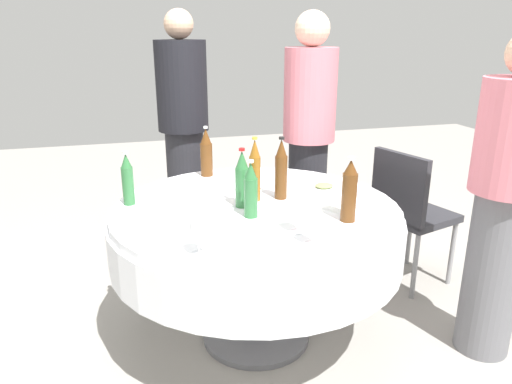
{
  "coord_description": "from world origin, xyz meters",
  "views": [
    {
      "loc": [
        -0.58,
        -2.11,
        1.55
      ],
      "look_at": [
        0.0,
        0.0,
        0.81
      ],
      "focal_mm": 33.89,
      "sensor_mm": 36.0,
      "label": 1
    }
  ],
  "objects_px": {
    "dining_table": "(256,234)",
    "person_inner": "(505,198)",
    "bottle_green_rear": "(251,191)",
    "wine_glass_south": "(198,230)",
    "person_north": "(184,133)",
    "bottle_green_far": "(242,180)",
    "wine_glass_mid": "(313,222)",
    "bottle_brown_mid": "(281,170)",
    "plate_front": "(324,188)",
    "bottle_green_south": "(128,180)",
    "bottle_amber_inner": "(255,171)",
    "plate_near": "(179,196)",
    "wine_glass_rear": "(202,206)",
    "wine_glass_outer": "(299,208)",
    "bottle_brown_outer": "(349,192)",
    "person_far": "(309,137)",
    "chair_outer": "(408,207)",
    "bottle_brown_north": "(206,153)"
  },
  "relations": [
    {
      "from": "person_inner",
      "to": "bottle_brown_outer",
      "type": "bearing_deg",
      "value": -77.8
    },
    {
      "from": "dining_table",
      "to": "person_far",
      "type": "height_order",
      "value": "person_far"
    },
    {
      "from": "wine_glass_rear",
      "to": "chair_outer",
      "type": "height_order",
      "value": "wine_glass_rear"
    },
    {
      "from": "dining_table",
      "to": "wine_glass_mid",
      "type": "height_order",
      "value": "wine_glass_mid"
    },
    {
      "from": "bottle_brown_north",
      "to": "person_far",
      "type": "bearing_deg",
      "value": 18.8
    },
    {
      "from": "dining_table",
      "to": "chair_outer",
      "type": "bearing_deg",
      "value": 16.4
    },
    {
      "from": "wine_glass_rear",
      "to": "wine_glass_outer",
      "type": "xyz_separation_m",
      "value": [
        0.38,
        -0.17,
        0.02
      ]
    },
    {
      "from": "person_north",
      "to": "person_inner",
      "type": "distance_m",
      "value": 2.02
    },
    {
      "from": "dining_table",
      "to": "plate_near",
      "type": "relative_size",
      "value": 6.32
    },
    {
      "from": "bottle_green_south",
      "to": "wine_glass_mid",
      "type": "bearing_deg",
      "value": -44.29
    },
    {
      "from": "bottle_green_rear",
      "to": "bottle_brown_mid",
      "type": "relative_size",
      "value": 0.85
    },
    {
      "from": "bottle_green_far",
      "to": "wine_glass_mid",
      "type": "bearing_deg",
      "value": -71.65
    },
    {
      "from": "wine_glass_rear",
      "to": "wine_glass_outer",
      "type": "distance_m",
      "value": 0.41
    },
    {
      "from": "plate_front",
      "to": "person_north",
      "type": "bearing_deg",
      "value": 120.37
    },
    {
      "from": "bottle_brown_north",
      "to": "plate_front",
      "type": "distance_m",
      "value": 0.71
    },
    {
      "from": "bottle_green_far",
      "to": "plate_front",
      "type": "distance_m",
      "value": 0.51
    },
    {
      "from": "bottle_brown_mid",
      "to": "wine_glass_mid",
      "type": "distance_m",
      "value": 0.56
    },
    {
      "from": "wine_glass_outer",
      "to": "person_north",
      "type": "xyz_separation_m",
      "value": [
        -0.28,
        1.52,
        0.03
      ]
    },
    {
      "from": "bottle_amber_inner",
      "to": "wine_glass_south",
      "type": "distance_m",
      "value": 0.65
    },
    {
      "from": "bottle_amber_inner",
      "to": "wine_glass_mid",
      "type": "height_order",
      "value": "bottle_amber_inner"
    },
    {
      "from": "bottle_brown_north",
      "to": "wine_glass_mid",
      "type": "height_order",
      "value": "bottle_brown_north"
    },
    {
      "from": "bottle_brown_mid",
      "to": "wine_glass_rear",
      "type": "relative_size",
      "value": 2.4
    },
    {
      "from": "plate_near",
      "to": "wine_glass_outer",
      "type": "bearing_deg",
      "value": -53.61
    },
    {
      "from": "plate_front",
      "to": "bottle_green_south",
      "type": "bearing_deg",
      "value": 176.92
    },
    {
      "from": "person_far",
      "to": "chair_outer",
      "type": "relative_size",
      "value": 1.92
    },
    {
      "from": "plate_near",
      "to": "person_far",
      "type": "relative_size",
      "value": 0.13
    },
    {
      "from": "bottle_amber_inner",
      "to": "plate_near",
      "type": "height_order",
      "value": "bottle_amber_inner"
    },
    {
      "from": "wine_glass_outer",
      "to": "plate_front",
      "type": "distance_m",
      "value": 0.59
    },
    {
      "from": "bottle_brown_outer",
      "to": "chair_outer",
      "type": "bearing_deg",
      "value": 40.29
    },
    {
      "from": "dining_table",
      "to": "person_inner",
      "type": "height_order",
      "value": "person_inner"
    },
    {
      "from": "bottle_green_far",
      "to": "wine_glass_mid",
      "type": "relative_size",
      "value": 2.14
    },
    {
      "from": "plate_near",
      "to": "person_north",
      "type": "distance_m",
      "value": 0.96
    },
    {
      "from": "bottle_amber_inner",
      "to": "chair_outer",
      "type": "relative_size",
      "value": 0.37
    },
    {
      "from": "dining_table",
      "to": "person_north",
      "type": "bearing_deg",
      "value": 99.32
    },
    {
      "from": "bottle_amber_inner",
      "to": "wine_glass_rear",
      "type": "relative_size",
      "value": 2.45
    },
    {
      "from": "bottle_brown_outer",
      "to": "wine_glass_rear",
      "type": "distance_m",
      "value": 0.65
    },
    {
      "from": "wine_glass_rear",
      "to": "plate_front",
      "type": "distance_m",
      "value": 0.78
    },
    {
      "from": "bottle_brown_mid",
      "to": "chair_outer",
      "type": "xyz_separation_m",
      "value": [
        0.9,
        0.23,
        -0.37
      ]
    },
    {
      "from": "bottle_brown_north",
      "to": "plate_front",
      "type": "xyz_separation_m",
      "value": [
        0.55,
        -0.44,
        -0.12
      ]
    },
    {
      "from": "dining_table",
      "to": "wine_glass_outer",
      "type": "height_order",
      "value": "wine_glass_outer"
    },
    {
      "from": "bottle_brown_outer",
      "to": "bottle_amber_inner",
      "type": "bearing_deg",
      "value": 130.7
    },
    {
      "from": "person_far",
      "to": "bottle_amber_inner",
      "type": "bearing_deg",
      "value": -92.2
    },
    {
      "from": "wine_glass_south",
      "to": "wine_glass_rear",
      "type": "bearing_deg",
      "value": 77.74
    },
    {
      "from": "wine_glass_rear",
      "to": "person_inner",
      "type": "xyz_separation_m",
      "value": [
        1.38,
        -0.21,
        -0.02
      ]
    },
    {
      "from": "plate_near",
      "to": "person_north",
      "type": "height_order",
      "value": "person_north"
    },
    {
      "from": "bottle_amber_inner",
      "to": "bottle_green_rear",
      "type": "xyz_separation_m",
      "value": [
        -0.08,
        -0.21,
        -0.03
      ]
    },
    {
      "from": "bottle_green_rear",
      "to": "wine_glass_south",
      "type": "height_order",
      "value": "bottle_green_rear"
    },
    {
      "from": "bottle_brown_outer",
      "to": "plate_front",
      "type": "relative_size",
      "value": 1.37
    },
    {
      "from": "wine_glass_south",
      "to": "person_north",
      "type": "distance_m",
      "value": 1.62
    },
    {
      "from": "bottle_brown_mid",
      "to": "bottle_green_rear",
      "type": "bearing_deg",
      "value": -135.62
    }
  ]
}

